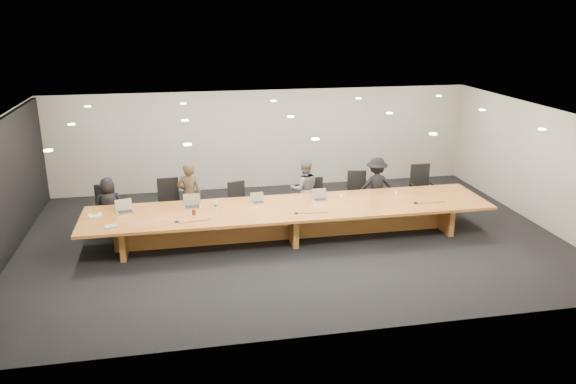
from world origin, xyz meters
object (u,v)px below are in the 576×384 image
Objects in this scene: conference_table at (291,216)px; chair_left at (170,204)px; chair_far_left at (106,208)px; chair_mid_left at (240,203)px; person_b at (190,195)px; amber_mug at (194,212)px; laptop_d at (321,195)px; mic_center at (296,213)px; water_bottle at (216,205)px; mic_left at (177,221)px; av_box at (111,226)px; mic_right at (416,203)px; person_a at (109,205)px; person_d at (376,186)px; laptop_a at (125,206)px; chair_right at (357,194)px; person_c at (305,189)px; laptop_b at (192,201)px; chair_far_right at (423,188)px; paper_cup_far at (396,194)px; paper_cup_near at (341,197)px; laptop_c at (258,198)px; chair_mid_right at (315,198)px.

conference_table is 7.59× the size of chair_left.
chair_far_left reaches higher than chair_mid_left.
amber_mug is (0.06, -1.26, 0.02)m from person_b.
chair_mid_left is 3.10× the size of laptop_d.
chair_far_left reaches higher than mic_center.
water_bottle reaches higher than mic_left.
chair_left is at bearing 95.68° from mic_left.
av_box reaches higher than mic_right.
person_b is (1.82, 0.03, 0.12)m from person_a.
person_d is at bearing 169.16° from person_a.
laptop_a is 1.61× the size of av_box.
water_bottle is (-4.05, -1.06, 0.13)m from person_d.
chair_far_left is at bearing 3.78° from person_b.
chair_right is at bearing 17.67° from amber_mug.
person_c is at bearing 11.13° from av_box.
laptop_b is 0.91m from mic_left.
chair_left is 1.00× the size of chair_far_right.
water_bottle is 2.76× the size of paper_cup_far.
person_b is (-5.86, -0.06, 0.19)m from chair_far_right.
chair_left is 3.25m from person_c.
mic_center is at bearing 147.55° from person_a.
water_bottle is 2.91m from paper_cup_near.
person_a is 3.54× the size of laptop_b.
conference_table is at bearing -26.93° from chair_far_left.
chair_right is 14.03× the size of paper_cup_far.
paper_cup_far is at bearing 16.78° from mic_center.
person_b is 5.31× the size of laptop_c.
person_b is 5.22m from mic_right.
chair_right reaches higher than water_bottle.
person_d is (0.47, -0.03, 0.18)m from chair_right.
person_c is 1.14m from paper_cup_near.
av_box is at bearing -164.30° from water_bottle.
chair_right is 5.98m from av_box.
laptop_d is at bearing -0.50° from av_box.
chair_far_left is at bearing 2.72° from person_d.
paper_cup_far is (6.61, -0.81, 0.13)m from person_a.
chair_mid_right is at bearing 54.40° from conference_table.
person_b reaches higher than chair_mid_right.
chair_mid_right is 4.93m from av_box.
laptop_a is (0.43, -0.81, 0.23)m from person_a.
chair_far_right is 4.01m from mic_center.
laptop_c is 2.32× the size of mic_right.
person_a reaches higher than paper_cup_near.
paper_cup_far reaches higher than mic_left.
person_b reaches higher than amber_mug.
chair_right is (1.93, 1.19, 0.03)m from conference_table.
person_c reaches higher than chair_right.
laptop_c reaches higher than conference_table.
chair_far_left is 1.45m from chair_left.
paper_cup_far reaches higher than conference_table.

